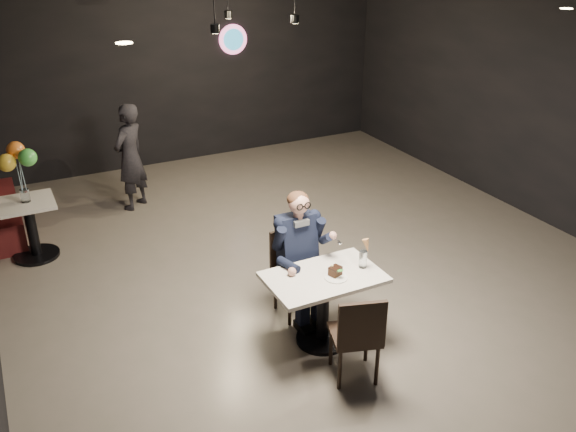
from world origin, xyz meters
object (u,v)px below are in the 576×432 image
sundae_glass (363,259)px  side_table (32,228)px  passerby (130,157)px  main_table (323,309)px  chair_near (355,333)px  seated_man (297,253)px  balloon_vase (25,196)px  chair_far (297,275)px

sundae_glass → side_table: (-2.75, 3.13, -0.44)m
passerby → side_table: bearing=-7.9°
main_table → chair_near: 0.57m
main_table → seated_man: size_ratio=0.76×
balloon_vase → passerby: bearing=32.4°
chair_far → balloon_vase: 3.48m
main_table → sundae_glass: bearing=-4.2°
sundae_glass → balloon_vase: 4.17m
chair_far → sundae_glass: 0.81m
main_table → chair_near: chair_near is taller
seated_man → balloon_vase: seated_man is taller
side_table → balloon_vase: 0.44m
chair_far → main_table: bearing=-90.0°
chair_near → passerby: 4.69m
chair_near → balloon_vase: 4.36m
chair_near → balloon_vase: size_ratio=5.80×
passerby → sundae_glass: bearing=67.2°
passerby → main_table: bearing=61.8°
sundae_glass → seated_man: bearing=125.5°
seated_man → main_table: bearing=-90.0°
balloon_vase → passerby: passerby is taller
chair_far → sundae_glass: size_ratio=5.28×
chair_near → main_table: bearing=107.5°
main_table → side_table: side_table is taller
main_table → sundae_glass: size_ratio=6.31×
seated_man → sundae_glass: size_ratio=8.26×
seated_man → sundae_glass: bearing=-54.5°
chair_far → sundae_glass: sundae_glass is taller
sundae_glass → balloon_vase: (-2.75, 3.13, -0.01)m
chair_near → chair_far: bearing=107.5°
seated_man → passerby: (-0.86, 3.48, 0.05)m
main_table → seated_man: seated_man is taller
seated_man → balloon_vase: size_ratio=9.07×
chair_far → sundae_glass: bearing=-54.5°
sundae_glass → passerby: passerby is taller
balloon_vase → passerby: 1.75m
balloon_vase → side_table: bearing=-90.0°
seated_man → passerby: 3.59m
seated_man → balloon_vase: bearing=132.6°
main_table → sundae_glass: 0.62m
main_table → chair_near: size_ratio=1.20×
sundae_glass → balloon_vase: size_ratio=1.10×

